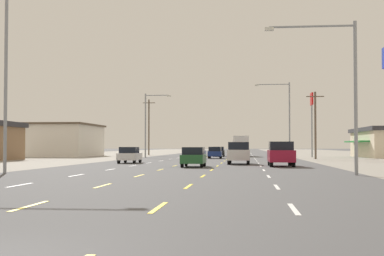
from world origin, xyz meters
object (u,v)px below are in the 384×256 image
at_px(hatchback_center_turn_nearest, 194,157).
at_px(hatchback_center_turn_farther, 219,152).
at_px(sedan_inner_left_farthest, 199,152).
at_px(streetlight_right_row_0, 344,83).
at_px(pole_sign_right_row_2, 312,108).
at_px(streetlight_left_row_0, 14,66).
at_px(hatchback_center_turn_far, 215,153).
at_px(suv_inner_right_mid, 239,153).
at_px(hatchback_far_left_midfar, 130,155).
at_px(streetlight_left_row_1, 148,121).
at_px(suv_far_right_near, 281,154).
at_px(box_truck_inner_right_distant_a, 241,145).
at_px(streetlight_right_row_1, 286,114).

bearing_deg(hatchback_center_turn_nearest, hatchback_center_turn_farther, 90.15).
distance_m(sedan_inner_left_farthest, streetlight_right_row_0, 57.66).
bearing_deg(sedan_inner_left_farthest, hatchback_center_turn_farther, -34.34).
relative_size(pole_sign_right_row_2, streetlight_left_row_0, 0.87).
relative_size(hatchback_center_turn_far, streetlight_right_row_0, 0.45).
height_order(suv_inner_right_mid, hatchback_far_left_midfar, suv_inner_right_mid).
bearing_deg(hatchback_far_left_midfar, streetlight_left_row_1, 96.27).
bearing_deg(streetlight_left_row_0, hatchback_center_turn_farther, 79.97).
relative_size(suv_far_right_near, hatchback_center_turn_far, 1.26).
height_order(sedan_inner_left_farthest, streetlight_left_row_1, streetlight_left_row_1).
height_order(box_truck_inner_right_distant_a, streetlight_left_row_1, streetlight_left_row_1).
bearing_deg(pole_sign_right_row_2, hatchback_center_turn_farther, 166.77).
relative_size(suv_inner_right_mid, hatchback_far_left_midfar, 1.26).
distance_m(streetlight_left_row_0, streetlight_right_row_0, 19.17).
relative_size(hatchback_center_turn_far, box_truck_inner_right_distant_a, 0.54).
bearing_deg(hatchback_center_turn_nearest, hatchback_far_left_midfar, 127.63).
distance_m(hatchback_far_left_midfar, box_truck_inner_right_distant_a, 37.17).
height_order(pole_sign_right_row_2, streetlight_left_row_0, streetlight_left_row_0).
relative_size(sedan_inner_left_farthest, box_truck_inner_right_distant_a, 0.62).
bearing_deg(hatchback_center_turn_far, suv_far_right_near, -76.03).
xyz_separation_m(suv_inner_right_mid, pole_sign_right_row_2, (10.42, 32.23, 6.19)).
relative_size(suv_far_right_near, box_truck_inner_right_distant_a, 0.68).
relative_size(hatchback_far_left_midfar, streetlight_left_row_0, 0.36).
height_order(suv_far_right_near, suv_inner_right_mid, same).
relative_size(hatchback_center_turn_nearest, streetlight_right_row_1, 0.37).
distance_m(hatchback_far_left_midfar, streetlight_left_row_0, 21.20).
distance_m(hatchback_center_turn_farther, streetlight_right_row_1, 14.09).
xyz_separation_m(hatchback_center_turn_nearest, sedan_inner_left_farthest, (-3.35, 44.89, -0.03)).
distance_m(hatchback_center_turn_nearest, hatchback_far_left_midfar, 11.54).
relative_size(suv_far_right_near, suv_inner_right_mid, 1.00).
bearing_deg(hatchback_center_turn_far, hatchback_center_turn_nearest, -90.06).
distance_m(suv_inner_right_mid, streetlight_right_row_1, 28.03).
height_order(hatchback_center_turn_nearest, sedan_inner_left_farthest, hatchback_center_turn_nearest).
height_order(hatchback_center_turn_nearest, streetlight_right_row_0, streetlight_right_row_0).
relative_size(streetlight_left_row_0, streetlight_right_row_0, 1.27).
distance_m(hatchback_far_left_midfar, hatchback_center_turn_farther, 34.25).
height_order(hatchback_far_left_midfar, streetlight_right_row_1, streetlight_right_row_1).
distance_m(hatchback_center_turn_farther, streetlight_left_row_0, 54.94).
bearing_deg(box_truck_inner_right_distant_a, streetlight_right_row_1, -59.78).
xyz_separation_m(suv_far_right_near, streetlight_left_row_1, (-16.63, 32.03, 4.25)).
distance_m(suv_inner_right_mid, hatchback_center_turn_farther, 35.68).
relative_size(suv_inner_right_mid, streetlight_left_row_0, 0.45).
distance_m(hatchback_far_left_midfar, hatchback_center_turn_far, 21.48).
xyz_separation_m(pole_sign_right_row_2, streetlight_right_row_0, (-4.33, -50.54, -2.05)).
height_order(hatchback_center_turn_farther, sedan_inner_left_farthest, hatchback_center_turn_farther).
distance_m(hatchback_center_turn_far, streetlight_right_row_1, 11.92).
bearing_deg(suv_inner_right_mid, suv_far_right_near, -56.44).
xyz_separation_m(hatchback_center_turn_farther, streetlight_right_row_1, (9.75, -8.65, 5.34)).
height_order(hatchback_far_left_midfar, pole_sign_right_row_2, pole_sign_right_row_2).
height_order(hatchback_center_turn_farther, streetlight_right_row_0, streetlight_right_row_0).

